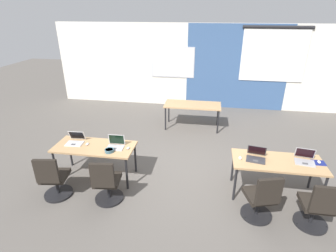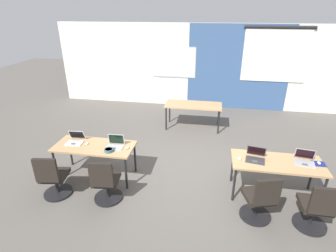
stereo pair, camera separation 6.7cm
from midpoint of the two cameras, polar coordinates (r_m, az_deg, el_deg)
ground_plane at (r=5.88m, az=3.15°, el=-9.07°), size 24.00×24.00×0.00m
back_wall_assembly at (r=9.27m, az=6.63°, el=12.84°), size 10.00×0.27×2.80m
desk_near_left at (r=5.47m, az=-16.02°, el=-4.75°), size 1.60×0.70×0.72m
desk_near_right at (r=5.16m, az=22.41°, el=-7.63°), size 1.60×0.70×0.72m
desk_far_center at (r=7.55m, az=5.13°, el=4.32°), size 1.60×0.70×0.72m
laptop_near_right_inner at (r=5.04m, az=18.28°, el=-6.31°), size 0.38×0.37×0.22m
mouse_near_right_inner at (r=4.97m, az=15.08°, el=-6.74°), size 0.06×0.10×0.03m
chair_near_right_inner at (r=4.66m, az=19.18°, el=-15.05°), size 0.55×0.60×0.92m
laptop_near_left_inner at (r=5.28m, az=-11.70°, el=-4.02°), size 0.34×0.28×0.24m
mouse_near_left_inner at (r=5.18m, az=-9.06°, el=-4.78°), size 0.06×0.10×0.03m
chair_near_left_inner at (r=4.88m, az=-13.61°, el=-12.26°), size 0.52×0.56×0.92m
laptop_near_left_end at (r=5.67m, az=-19.87°, el=-3.02°), size 0.35×0.34×0.22m
mouse_near_left_end at (r=5.52m, az=-17.51°, el=-3.76°), size 0.06×0.10×0.03m
chair_near_left_end at (r=5.29m, az=-23.94°, el=-10.76°), size 0.52×0.57×0.92m
laptop_near_right_end at (r=5.29m, az=27.33°, el=-6.43°), size 0.37×0.35×0.23m
mousepad_near_right_end at (r=5.39m, az=29.71°, el=-6.98°), size 0.22×0.19×0.00m
mouse_near_right_end at (r=5.38m, az=29.75°, el=-6.81°), size 0.07×0.10×0.03m
chair_near_right_end at (r=4.85m, az=29.28°, el=-15.45°), size 0.52×0.54×0.92m
snack_bowl at (r=5.14m, az=-13.04°, el=-5.19°), size 0.18×0.18×0.06m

